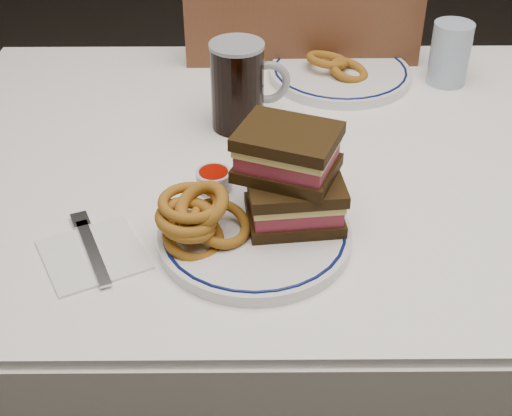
{
  "coord_description": "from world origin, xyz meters",
  "views": [
    {
      "loc": [
        -0.11,
        -0.97,
        1.35
      ],
      "look_at": [
        -0.11,
        -0.23,
        0.81
      ],
      "focal_mm": 50.0,
      "sensor_mm": 36.0,
      "label": 1
    }
  ],
  "objects_px": {
    "reuben_sandwich": "(291,176)",
    "beer_mug": "(239,85)",
    "main_plate": "(255,235)",
    "far_plate": "(340,73)",
    "chair_far": "(295,126)"
  },
  "relations": [
    {
      "from": "beer_mug",
      "to": "reuben_sandwich",
      "type": "bearing_deg",
      "value": -75.75
    },
    {
      "from": "far_plate",
      "to": "chair_far",
      "type": "bearing_deg",
      "value": 110.07
    },
    {
      "from": "reuben_sandwich",
      "to": "beer_mug",
      "type": "bearing_deg",
      "value": 104.25
    },
    {
      "from": "main_plate",
      "to": "beer_mug",
      "type": "bearing_deg",
      "value": 94.22
    },
    {
      "from": "reuben_sandwich",
      "to": "chair_far",
      "type": "bearing_deg",
      "value": 85.85
    },
    {
      "from": "chair_far",
      "to": "far_plate",
      "type": "xyz_separation_m",
      "value": [
        0.07,
        -0.19,
        0.22
      ]
    },
    {
      "from": "reuben_sandwich",
      "to": "main_plate",
      "type": "bearing_deg",
      "value": -145.82
    },
    {
      "from": "main_plate",
      "to": "reuben_sandwich",
      "type": "distance_m",
      "value": 0.09
    },
    {
      "from": "chair_far",
      "to": "beer_mug",
      "type": "height_order",
      "value": "chair_far"
    },
    {
      "from": "main_plate",
      "to": "beer_mug",
      "type": "relative_size",
      "value": 1.74
    },
    {
      "from": "chair_far",
      "to": "far_plate",
      "type": "distance_m",
      "value": 0.3
    },
    {
      "from": "chair_far",
      "to": "reuben_sandwich",
      "type": "height_order",
      "value": "chair_far"
    },
    {
      "from": "beer_mug",
      "to": "far_plate",
      "type": "relative_size",
      "value": 0.56
    },
    {
      "from": "beer_mug",
      "to": "main_plate",
      "type": "bearing_deg",
      "value": -85.78
    },
    {
      "from": "reuben_sandwich",
      "to": "beer_mug",
      "type": "relative_size",
      "value": 1.05
    }
  ]
}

